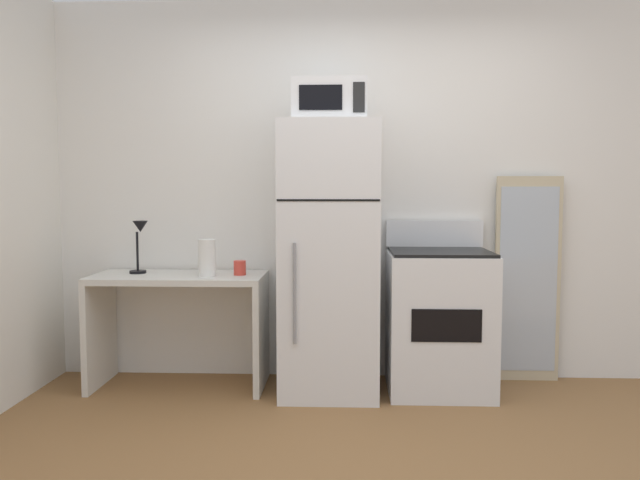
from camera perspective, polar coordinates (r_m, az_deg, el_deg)
wall_back_white at (r=4.46m, az=4.09°, el=4.41°), size 5.00×0.10×2.60m
desk at (r=4.34m, az=-12.49°, el=-6.04°), size 1.13×0.53×0.75m
desk_lamp at (r=4.39m, az=-15.88°, el=0.20°), size 0.14×0.12×0.35m
paper_towel_roll at (r=4.16m, az=-10.10°, el=-1.59°), size 0.11×0.11×0.24m
coffee_mug at (r=4.20m, az=-7.21°, el=-2.49°), size 0.08×0.08×0.09m
refrigerator at (r=4.09m, az=0.86°, el=-1.69°), size 0.62×0.68×1.73m
microwave at (r=4.08m, az=0.87°, el=12.34°), size 0.46×0.35×0.26m
oven_range at (r=4.22m, az=10.63°, el=-7.06°), size 0.66×0.61×1.10m
leaning_mirror at (r=4.56m, az=18.12°, el=-3.37°), size 0.44×0.03×1.40m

